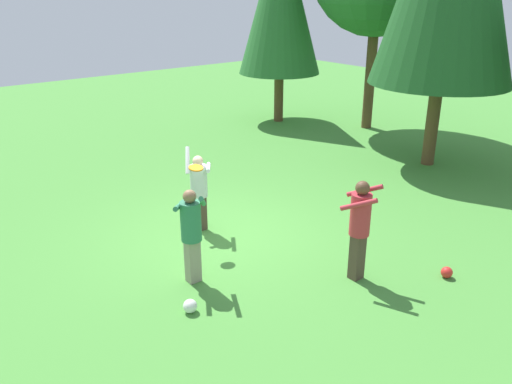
{
  "coord_description": "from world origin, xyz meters",
  "views": [
    {
      "loc": [
        7.77,
        -5.33,
        4.67
      ],
      "look_at": [
        0.69,
        0.38,
        1.05
      ],
      "focal_mm": 36.68,
      "sensor_mm": 36.0,
      "label": 1
    }
  ],
  "objects": [
    {
      "name": "person_bystander",
      "position": [
        2.8,
        0.87,
        1.05
      ],
      "size": [
        0.75,
        0.7,
        1.76
      ],
      "rotation": [
        0.0,
        0.0,
        -2.66
      ],
      "color": "#4C382D",
      "rests_on": "ground_plane"
    },
    {
      "name": "ball_white",
      "position": [
        1.88,
        -1.87,
        0.11
      ],
      "size": [
        0.22,
        0.22,
        0.22
      ],
      "primitive_type": "sphere",
      "color": "white",
      "rests_on": "ground_plane"
    },
    {
      "name": "ball_red",
      "position": [
        3.77,
        2.09,
        0.1
      ],
      "size": [
        0.2,
        0.2,
        0.2
      ],
      "primitive_type": "sphere",
      "color": "red",
      "rests_on": "ground_plane"
    },
    {
      "name": "person_catcher",
      "position": [
        1.14,
        -1.34,
        0.98
      ],
      "size": [
        0.73,
        0.72,
        1.65
      ],
      "rotation": [
        0.0,
        0.0,
        2.49
      ],
      "color": "gray",
      "rests_on": "ground_plane"
    },
    {
      "name": "frisbee",
      "position": [
        0.1,
        -0.54,
        1.57
      ],
      "size": [
        0.28,
        0.28,
        0.07
      ],
      "color": "orange"
    },
    {
      "name": "ground_plane",
      "position": [
        0.0,
        0.0,
        0.0
      ],
      "size": [
        40.0,
        40.0,
        0.0
      ],
      "primitive_type": "plane",
      "color": "#478C38"
    },
    {
      "name": "person_thrower",
      "position": [
        -0.47,
        -0.14,
        0.93
      ],
      "size": [
        0.65,
        0.66,
        1.74
      ],
      "rotation": [
        0.0,
        0.0,
        -0.62
      ],
      "color": "#4C382D",
      "rests_on": "ground_plane"
    }
  ]
}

